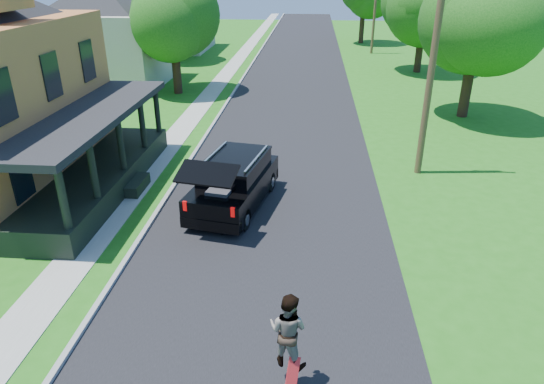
# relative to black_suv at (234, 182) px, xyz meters

# --- Properties ---
(ground) EXTENTS (140.00, 140.00, 0.00)m
(ground) POSITION_rel_black_suv_xyz_m (1.40, -5.02, -0.93)
(ground) COLOR #1F6414
(ground) RESTS_ON ground
(street) EXTENTS (8.00, 120.00, 0.02)m
(street) POSITION_rel_black_suv_xyz_m (1.40, 14.98, -0.93)
(street) COLOR black
(street) RESTS_ON ground
(curb) EXTENTS (0.15, 120.00, 0.12)m
(curb) POSITION_rel_black_suv_xyz_m (-2.65, 14.98, -0.93)
(curb) COLOR gray
(curb) RESTS_ON ground
(sidewalk) EXTENTS (1.30, 120.00, 0.03)m
(sidewalk) POSITION_rel_black_suv_xyz_m (-4.20, 14.98, -0.93)
(sidewalk) COLOR gray
(sidewalk) RESTS_ON ground
(front_walk) EXTENTS (6.50, 1.20, 0.03)m
(front_walk) POSITION_rel_black_suv_xyz_m (-8.10, 0.98, -0.93)
(front_walk) COLOR gray
(front_walk) RESTS_ON ground
(neighbor_house_mid) EXTENTS (12.78, 12.78, 8.30)m
(neighbor_house_mid) POSITION_rel_black_suv_xyz_m (-12.10, 18.98, 3.26)
(neighbor_house_mid) COLOR #BCB6A7
(neighbor_house_mid) RESTS_ON ground
(neighbor_house_far) EXTENTS (12.78, 12.78, 8.30)m
(neighbor_house_far) POSITION_rel_black_suv_xyz_m (-12.10, 34.98, 3.26)
(neighbor_house_far) COLOR #BCB6A7
(neighbor_house_far) RESTS_ON ground
(black_suv) EXTENTS (2.87, 5.50, 2.44)m
(black_suv) POSITION_rel_black_suv_xyz_m (0.00, 0.00, 0.00)
(black_suv) COLOR black
(black_suv) RESTS_ON ground
(skateboarder) EXTENTS (1.00, 0.90, 1.69)m
(skateboarder) POSITION_rel_black_suv_xyz_m (2.35, -8.02, 0.41)
(skateboarder) COLOR black
(skateboarder) RESTS_ON ground
(skateboard) EXTENTS (0.34, 0.36, 0.88)m
(skateboard) POSITION_rel_black_suv_xyz_m (2.46, -8.40, -0.52)
(skateboard) COLOR red
(skateboard) RESTS_ON ground
(tree_left_mid) EXTENTS (6.87, 7.07, 8.06)m
(tree_left_mid) POSITION_rel_black_suv_xyz_m (-6.44, 16.63, 4.18)
(tree_left_mid) COLOR black
(tree_left_mid) RESTS_ON ground
(tree_right_near) EXTENTS (7.05, 7.25, 8.35)m
(tree_right_near) POSITION_rel_black_suv_xyz_m (11.38, 12.52, 4.41)
(tree_right_near) COLOR black
(tree_right_near) RESTS_ON ground
(utility_pole_near) EXTENTS (1.69, 0.29, 10.47)m
(utility_pole_near) POSITION_rel_black_suv_xyz_m (7.25, 3.73, 4.45)
(utility_pole_near) COLOR #4D3323
(utility_pole_near) RESTS_ON ground
(utility_pole_far) EXTENTS (1.51, 0.56, 8.27)m
(utility_pole_far) POSITION_rel_black_suv_xyz_m (8.40, 34.05, 3.34)
(utility_pole_far) COLOR #4D3323
(utility_pole_far) RESTS_ON ground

